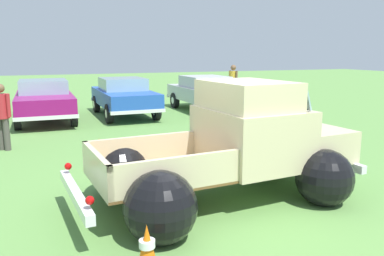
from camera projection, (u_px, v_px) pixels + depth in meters
The scene contains 9 objects.
ground_plane at pixel (216, 199), 6.42m from camera, with size 80.00×80.00×0.00m, color #609347.
vintage_pickup_truck at pixel (237, 152), 6.44m from camera, with size 4.75×3.03×1.96m.
show_car_0 at pixel (44, 99), 13.68m from camera, with size 1.93×4.52×1.43m.
show_car_1 at pixel (124, 95), 14.76m from camera, with size 1.91×4.29×1.43m.
show_car_2 at pixel (206, 92), 15.97m from camera, with size 1.97×4.52×1.43m.
spectator_0 at pixel (233, 83), 17.24m from camera, with size 0.41×0.54×1.85m.
spectator_2 at pixel (2, 113), 9.48m from camera, with size 0.48×0.48×1.64m.
lane_cone_0 at pixel (100, 153), 8.11m from camera, with size 0.36×0.36×0.63m.
lane_cone_1 at pixel (147, 253), 4.07m from camera, with size 0.36×0.36×0.63m.
Camera 1 is at (-2.65, -5.48, 2.37)m, focal length 36.50 mm.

